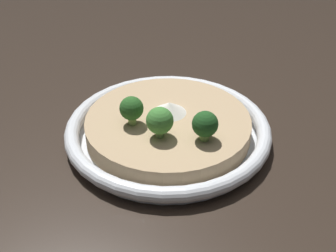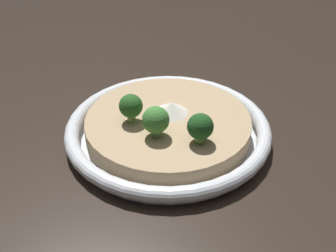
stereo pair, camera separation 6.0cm
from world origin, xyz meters
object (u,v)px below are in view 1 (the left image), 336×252
broccoli_back_right (132,109)px  broccoli_left (205,125)px  risotto_bowl (168,128)px  broccoli_back (160,121)px

broccoli_back_right → broccoli_left: (-0.10, -0.03, -0.00)m
broccoli_back_right → broccoli_left: same height
risotto_bowl → broccoli_back_right: (0.03, 0.04, 0.04)m
risotto_bowl → broccoli_back: size_ratio=6.78×
broccoli_left → risotto_bowl: bearing=-9.9°
risotto_bowl → broccoli_left: bearing=170.1°
broccoli_back_right → broccoli_left: bearing=-163.8°
risotto_bowl → broccoli_left: 0.08m
broccoli_back_right → broccoli_back: broccoli_back is taller
broccoli_back → broccoli_back_right: bearing=-1.1°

